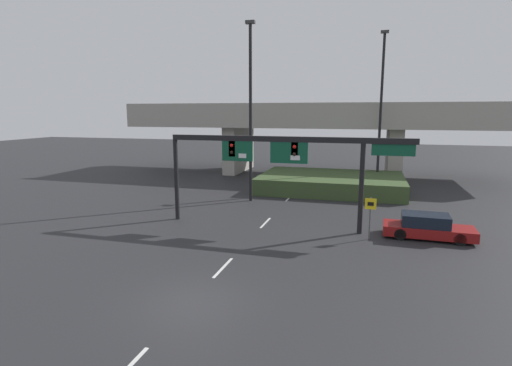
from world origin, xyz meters
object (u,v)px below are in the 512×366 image
signal_gantry (278,154)px  parked_sedan_near_right (427,227)px  speed_limit_sign (370,212)px  highway_light_pole_near (381,107)px  highway_light_pole_far (251,109)px

signal_gantry → parked_sedan_near_right: (8.46, 0.12, -3.83)m
speed_limit_sign → highway_light_pole_near: bearing=87.8°
signal_gantry → highway_light_pole_near: (6.02, 15.81, 2.93)m
parked_sedan_near_right → highway_light_pole_far: bearing=154.0°
highway_light_pole_far → parked_sedan_near_right: highway_light_pole_far is taller
highway_light_pole_far → signal_gantry: bearing=-60.8°
speed_limit_sign → highway_light_pole_near: (0.64, 16.83, 5.85)m
highway_light_pole_far → speed_limit_sign: bearing=-40.0°
highway_light_pole_far → parked_sedan_near_right: 15.22m
signal_gantry → highway_light_pole_far: (-3.68, 6.58, 2.68)m
speed_limit_sign → highway_light_pole_near: 17.83m
speed_limit_sign → highway_light_pole_near: highway_light_pole_near is taller
signal_gantry → speed_limit_sign: signal_gantry is taller
speed_limit_sign → parked_sedan_near_right: speed_limit_sign is taller
signal_gantry → highway_light_pole_near: 17.17m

